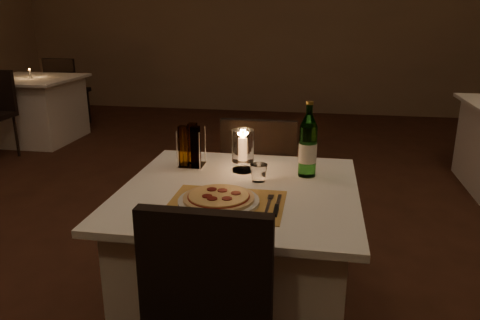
% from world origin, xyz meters
% --- Properties ---
extents(floor, '(8.00, 10.00, 0.02)m').
position_xyz_m(floor, '(0.00, 0.00, -0.01)').
color(floor, '#452416').
rests_on(floor, ground).
extents(wall_back, '(8.00, 0.02, 3.00)m').
position_xyz_m(wall_back, '(0.00, 5.01, 1.50)').
color(wall_back, '#8F7353').
rests_on(wall_back, ground).
extents(main_table, '(1.00, 1.00, 0.74)m').
position_xyz_m(main_table, '(0.23, -0.22, 0.37)').
color(main_table, white).
rests_on(main_table, ground).
extents(chair_far, '(0.42, 0.42, 0.90)m').
position_xyz_m(chair_far, '(0.23, 0.50, 0.55)').
color(chair_far, black).
rests_on(chair_far, ground).
extents(placemat, '(0.45, 0.34, 0.00)m').
position_xyz_m(placemat, '(0.21, -0.40, 0.74)').
color(placemat, '#BD8F41').
rests_on(placemat, main_table).
extents(plate, '(0.32, 0.32, 0.01)m').
position_xyz_m(plate, '(0.18, -0.40, 0.75)').
color(plate, white).
rests_on(plate, placemat).
extents(pizza, '(0.28, 0.28, 0.02)m').
position_xyz_m(pizza, '(0.18, -0.40, 0.77)').
color(pizza, '#D8B77F').
rests_on(pizza, plate).
extents(fork, '(0.02, 0.18, 0.00)m').
position_xyz_m(fork, '(0.37, -0.36, 0.75)').
color(fork, silver).
rests_on(fork, placemat).
extents(knife, '(0.02, 0.22, 0.01)m').
position_xyz_m(knife, '(0.41, -0.42, 0.75)').
color(knife, black).
rests_on(knife, placemat).
extents(tumbler, '(0.08, 0.08, 0.08)m').
position_xyz_m(tumbler, '(0.30, -0.12, 0.78)').
color(tumbler, white).
rests_on(tumbler, main_table).
extents(water_bottle, '(0.08, 0.08, 0.34)m').
position_xyz_m(water_bottle, '(0.50, -0.01, 0.88)').
color(water_bottle, '#61AD5D').
rests_on(water_bottle, main_table).
extents(hurricane_candle, '(0.10, 0.10, 0.20)m').
position_xyz_m(hurricane_candle, '(0.20, 0.01, 0.86)').
color(hurricane_candle, white).
rests_on(hurricane_candle, main_table).
extents(cruet_caddy, '(0.12, 0.12, 0.21)m').
position_xyz_m(cruet_caddy, '(-0.05, 0.03, 0.84)').
color(cruet_caddy, white).
rests_on(cruet_caddy, main_table).
extents(neighbor_table_left, '(1.00, 1.00, 0.74)m').
position_xyz_m(neighbor_table_left, '(-2.74, 2.84, 0.37)').
color(neighbor_table_left, white).
rests_on(neighbor_table_left, ground).
extents(neighbor_chair_lb, '(0.42, 0.42, 0.90)m').
position_xyz_m(neighbor_chair_lb, '(-2.74, 3.56, 0.55)').
color(neighbor_chair_lb, black).
rests_on(neighbor_chair_lb, ground).
extents(neighbor_candle_left, '(0.03, 0.03, 0.11)m').
position_xyz_m(neighbor_candle_left, '(-2.74, 2.84, 0.79)').
color(neighbor_candle_left, white).
rests_on(neighbor_candle_left, neighbor_table_left).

